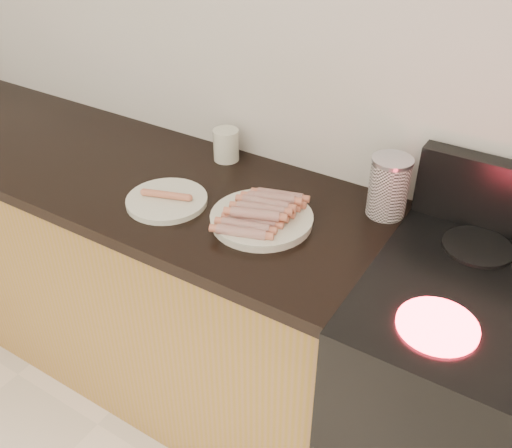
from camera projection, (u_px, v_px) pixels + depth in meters
The scene contains 12 objects.
wall_back at pixel (306, 45), 1.64m from camera, with size 4.00×0.04×2.60m, color silver.
cabinet_base at pixel (99, 260), 2.22m from camera, with size 2.20×0.59×0.86m, color olive.
counter_slab at pixel (78, 157), 1.97m from camera, with size 2.20×0.62×0.04m, color black.
stove at pixel (488, 433), 1.55m from camera, with size 0.76×0.65×0.91m.
burner_near_left at pixel (437, 326), 1.25m from camera, with size 0.18×0.18×0.01m, color #FF1E2D.
burner_far_left at pixel (478, 247), 1.49m from camera, with size 0.18×0.18×0.01m, color black.
main_plate at pixel (262, 220), 1.60m from camera, with size 0.29×0.29×0.02m, color white.
side_plate at pixel (167, 200), 1.69m from camera, with size 0.24×0.24×0.02m, color white.
hotdog_pile at pixel (262, 210), 1.58m from camera, with size 0.14×0.28×0.05m.
plain_sausages at pixel (166, 195), 1.67m from camera, with size 0.14×0.07×0.02m.
canister at pixel (389, 187), 1.59m from camera, with size 0.11×0.11×0.18m.
mug at pixel (226, 145), 1.89m from camera, with size 0.09×0.09×0.11m, color white.
Camera 1 is at (0.75, 0.53, 1.81)m, focal length 40.00 mm.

